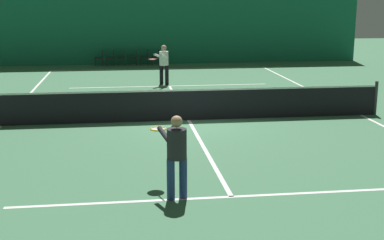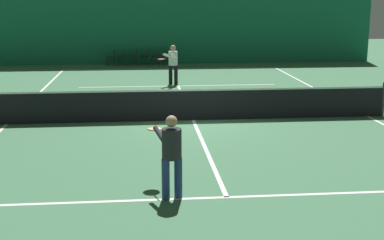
% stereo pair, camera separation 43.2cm
% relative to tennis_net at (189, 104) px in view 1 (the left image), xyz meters
% --- Properties ---
extents(ground_plane, '(60.00, 60.00, 0.00)m').
position_rel_tennis_net_xyz_m(ground_plane, '(0.00, 0.00, -0.51)').
color(ground_plane, '#3D704C').
extents(backdrop_curtain, '(23.00, 0.12, 4.81)m').
position_rel_tennis_net_xyz_m(backdrop_curtain, '(0.00, 14.13, 1.89)').
color(backdrop_curtain, '#196B4C').
rests_on(backdrop_curtain, ground).
extents(court_line_baseline_far, '(11.00, 0.10, 0.00)m').
position_rel_tennis_net_xyz_m(court_line_baseline_far, '(0.00, 11.90, -0.51)').
color(court_line_baseline_far, white).
rests_on(court_line_baseline_far, ground).
extents(court_line_service_far, '(8.25, 0.10, 0.00)m').
position_rel_tennis_net_xyz_m(court_line_service_far, '(0.00, 6.40, -0.51)').
color(court_line_service_far, white).
rests_on(court_line_service_far, ground).
extents(court_line_service_near, '(8.25, 0.10, 0.00)m').
position_rel_tennis_net_xyz_m(court_line_service_near, '(0.00, -6.40, -0.51)').
color(court_line_service_near, white).
rests_on(court_line_service_near, ground).
extents(court_line_sideline_left, '(0.10, 23.80, 0.00)m').
position_rel_tennis_net_xyz_m(court_line_sideline_left, '(-5.50, 0.00, -0.51)').
color(court_line_sideline_left, white).
rests_on(court_line_sideline_left, ground).
extents(court_line_sideline_right, '(0.10, 23.80, 0.00)m').
position_rel_tennis_net_xyz_m(court_line_sideline_right, '(5.50, 0.00, -0.51)').
color(court_line_sideline_right, white).
rests_on(court_line_sideline_right, ground).
extents(court_line_centre, '(0.10, 12.80, 0.00)m').
position_rel_tennis_net_xyz_m(court_line_centre, '(0.00, 0.00, -0.51)').
color(court_line_centre, white).
rests_on(court_line_centre, ground).
extents(tennis_net, '(12.00, 0.10, 1.07)m').
position_rel_tennis_net_xyz_m(tennis_net, '(0.00, 0.00, 0.00)').
color(tennis_net, black).
rests_on(tennis_net, ground).
extents(player_near, '(0.70, 1.35, 1.58)m').
position_rel_tennis_net_xyz_m(player_near, '(-1.03, -6.31, 0.41)').
color(player_near, navy).
rests_on(player_near, ground).
extents(player_far, '(1.03, 1.33, 1.67)m').
position_rel_tennis_net_xyz_m(player_far, '(-0.21, 6.79, 0.46)').
color(player_far, black).
rests_on(player_far, ground).
extents(courtside_chair_0, '(0.44, 0.44, 0.84)m').
position_rel_tennis_net_xyz_m(courtside_chair_0, '(-3.10, 13.58, -0.03)').
color(courtside_chair_0, '#2D2D2D').
rests_on(courtside_chair_0, ground).
extents(courtside_chair_1, '(0.44, 0.44, 0.84)m').
position_rel_tennis_net_xyz_m(courtside_chair_1, '(-2.49, 13.58, -0.03)').
color(courtside_chair_1, '#2D2D2D').
rests_on(courtside_chair_1, ground).
extents(courtside_chair_2, '(0.44, 0.44, 0.84)m').
position_rel_tennis_net_xyz_m(courtside_chair_2, '(-1.87, 13.58, -0.03)').
color(courtside_chair_2, '#2D2D2D').
rests_on(courtside_chair_2, ground).
extents(courtside_chair_3, '(0.44, 0.44, 0.84)m').
position_rel_tennis_net_xyz_m(courtside_chair_3, '(-1.26, 13.58, -0.03)').
color(courtside_chair_3, '#2D2D2D').
rests_on(courtside_chair_3, ground).
extents(courtside_chair_4, '(0.44, 0.44, 0.84)m').
position_rel_tennis_net_xyz_m(courtside_chair_4, '(-0.65, 13.58, -0.03)').
color(courtside_chair_4, '#2D2D2D').
rests_on(courtside_chair_4, ground).
extents(courtside_chair_5, '(0.44, 0.44, 0.84)m').
position_rel_tennis_net_xyz_m(courtside_chair_5, '(-0.03, 13.58, -0.03)').
color(courtside_chair_5, '#2D2D2D').
rests_on(courtside_chair_5, ground).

